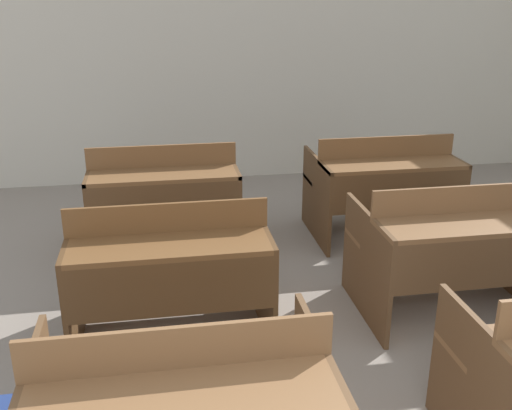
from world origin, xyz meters
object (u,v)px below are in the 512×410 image
object	(u,v)px
bench_third_left	(164,195)
bench_second_right	(454,246)
bench_second_left	(170,267)
bench_third_right	(383,184)

from	to	relation	value
bench_third_left	bench_second_right	bearing A→B (deg)	-36.26
bench_third_left	bench_second_left	bearing A→B (deg)	-89.85
bench_second_left	bench_third_left	distance (m)	1.29
bench_second_left	bench_second_right	world-z (taller)	same
bench_second_right	bench_third_left	xyz separation A→B (m)	(-1.75, 1.28, 0.00)
bench_third_left	bench_third_right	world-z (taller)	same
bench_second_left	bench_third_right	bearing A→B (deg)	35.77
bench_second_right	bench_third_left	bearing A→B (deg)	143.74
bench_second_left	bench_third_left	bearing A→B (deg)	90.15
bench_second_left	bench_third_left	world-z (taller)	same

